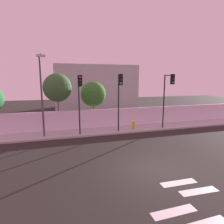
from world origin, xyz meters
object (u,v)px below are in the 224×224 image
at_px(traffic_light_center, 120,91).
at_px(street_lamp_curbside, 42,90).
at_px(traffic_light_left, 80,92).
at_px(roadside_tree_midleft, 57,88).
at_px(fire_hydrant, 133,125).
at_px(roadside_tree_midright, 93,94).
at_px(traffic_light_right, 168,90).

distance_m(traffic_light_center, street_lamp_curbside, 6.34).
bearing_deg(traffic_light_left, roadside_tree_midleft, 116.03).
relative_size(traffic_light_center, fire_hydrant, 6.47).
xyz_separation_m(traffic_light_center, fire_hydrant, (1.75, 0.99, -3.32)).
height_order(traffic_light_left, traffic_light_center, traffic_light_center).
bearing_deg(roadside_tree_midleft, fire_hydrant, -22.69).
bearing_deg(roadside_tree_midleft, traffic_light_left, -63.97).
height_order(traffic_light_center, roadside_tree_midleft, roadside_tree_midleft).
xyz_separation_m(traffic_light_left, roadside_tree_midright, (1.81, 3.48, -0.44)).
bearing_deg(traffic_light_center, traffic_light_right, 1.08).
xyz_separation_m(traffic_light_left, street_lamp_curbside, (-2.94, 0.38, 0.21)).
height_order(traffic_light_right, roadside_tree_midleft, roadside_tree_midleft).
bearing_deg(roadside_tree_midright, traffic_light_center, -68.17).
height_order(street_lamp_curbside, roadside_tree_midleft, street_lamp_curbside).
bearing_deg(roadside_tree_midleft, traffic_light_right, -20.84).
bearing_deg(fire_hydrant, roadside_tree_midleft, 157.31).
xyz_separation_m(traffic_light_center, street_lamp_curbside, (-6.29, 0.74, 0.12)).
bearing_deg(roadside_tree_midleft, roadside_tree_midright, 0.00).
height_order(traffic_light_center, street_lamp_curbside, street_lamp_curbside).
bearing_deg(traffic_light_center, roadside_tree_midleft, 142.78).
relative_size(traffic_light_left, fire_hydrant, 6.37).
bearing_deg(street_lamp_curbside, traffic_light_left, -7.41).
distance_m(traffic_light_right, roadside_tree_midright, 7.37).
height_order(traffic_light_left, roadside_tree_midleft, roadside_tree_midleft).
distance_m(fire_hydrant, roadside_tree_midright, 5.17).
height_order(traffic_light_right, roadside_tree_midright, traffic_light_right).
height_order(roadside_tree_midleft, roadside_tree_midright, roadside_tree_midleft).
bearing_deg(traffic_light_center, traffic_light_left, 173.98).
xyz_separation_m(traffic_light_left, roadside_tree_midleft, (-1.70, 3.48, 0.26)).
bearing_deg(fire_hydrant, traffic_light_left, -172.87).
bearing_deg(traffic_light_left, traffic_light_center, -6.02).
bearing_deg(street_lamp_curbside, roadside_tree_midleft, 68.11).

